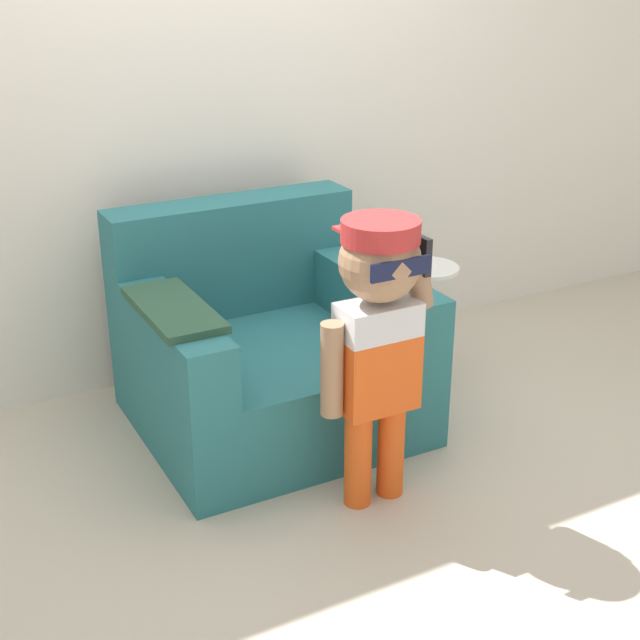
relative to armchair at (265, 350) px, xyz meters
The scene contains 5 objects.
ground_plane 0.39m from the armchair, 73.51° to the right, with size 10.00×10.00×0.00m, color #BCB29E.
wall_back 1.17m from the armchair, 83.84° to the left, with size 10.00×0.05×2.60m.
armchair is the anchor object (origin of this frame).
person_child 0.83m from the armchair, 83.13° to the right, with size 0.43×0.32×1.05m.
side_table 0.80m from the armchair, ahead, with size 0.29×0.29×0.55m.
Camera 1 is at (-1.45, -2.83, 1.87)m, focal length 50.00 mm.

